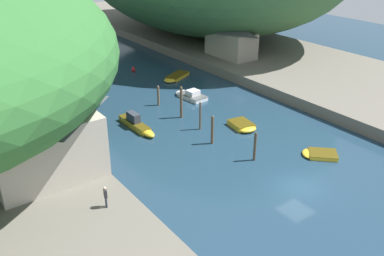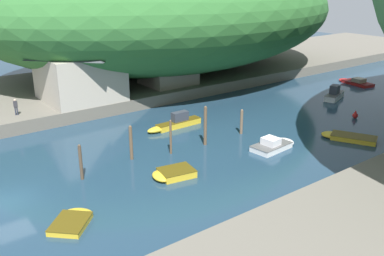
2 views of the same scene
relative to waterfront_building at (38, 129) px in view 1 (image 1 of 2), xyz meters
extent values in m
plane|color=#1E384C|center=(16.93, 17.27, -5.10)|extent=(130.00, 130.00, 0.00)
cube|color=#666056|center=(40.68, 17.27, -4.41)|extent=(22.00, 120.00, 1.37)
cube|color=#B2A899|center=(0.00, 0.00, -1.19)|extent=(8.31, 8.00, 5.08)
pyramid|color=#3D4247|center=(0.00, 0.00, 2.42)|extent=(8.98, 8.65, 2.13)
cube|color=gray|center=(0.06, 12.00, -2.13)|extent=(5.49, 6.17, 3.20)
pyramid|color=#4C4C51|center=(0.06, 12.00, 0.02)|extent=(5.93, 6.66, 1.10)
cube|color=gray|center=(34.78, 16.86, -1.79)|extent=(4.13, 7.82, 3.88)
pyramid|color=#4C4C51|center=(34.78, 16.86, 0.93)|extent=(4.47, 8.45, 1.55)
cube|color=white|center=(14.66, 27.48, -4.76)|extent=(2.67, 4.32, 0.68)
ellipsoid|color=white|center=(13.97, 29.41, -4.76)|extent=(1.92, 2.37, 0.68)
cube|color=#525252|center=(14.66, 27.48, -4.41)|extent=(2.73, 4.40, 0.03)
cube|color=#333842|center=(14.70, 27.36, -3.87)|extent=(1.39, 1.67, 1.11)
cube|color=gold|center=(11.51, 5.56, -4.80)|extent=(1.21, 5.06, 0.59)
ellipsoid|color=gold|center=(11.56, 3.04, -4.80)|extent=(1.10, 2.54, 0.59)
cube|color=#4C3E0E|center=(11.51, 5.56, -4.49)|extent=(1.23, 5.17, 0.03)
cube|color=#333842|center=(11.50, 5.72, -4.02)|extent=(0.81, 1.78, 0.99)
cube|color=red|center=(12.08, 36.63, -4.92)|extent=(4.52, 2.56, 0.36)
ellipsoid|color=red|center=(9.95, 36.92, -4.92)|extent=(2.38, 2.17, 0.36)
cube|color=#450A0A|center=(12.08, 36.63, -4.72)|extent=(4.61, 2.61, 0.03)
cube|color=#9E937F|center=(12.21, 36.61, -4.45)|extent=(1.68, 1.59, 0.58)
cube|color=gold|center=(22.72, -10.61, -4.92)|extent=(3.24, 3.23, 0.35)
ellipsoid|color=gold|center=(21.81, -9.73, -4.92)|extent=(2.26, 2.27, 0.35)
cube|color=#4C3E0E|center=(22.72, -10.61, -4.73)|extent=(3.30, 3.29, 0.03)
cube|color=gold|center=(20.83, -1.22, -4.83)|extent=(2.46, 2.90, 0.53)
ellipsoid|color=gold|center=(20.61, -2.50, -4.83)|extent=(2.14, 1.61, 0.53)
cube|color=#4C3E0E|center=(20.83, -1.22, -4.55)|extent=(2.51, 2.96, 0.03)
cube|color=gold|center=(24.65, 16.62, -4.88)|extent=(4.41, 3.45, 0.44)
ellipsoid|color=gold|center=(22.85, 15.72, -4.88)|extent=(2.58, 2.46, 0.44)
cube|color=#4C3E0E|center=(24.65, 16.62, -4.64)|extent=(4.50, 3.52, 0.03)
cube|color=white|center=(21.52, 8.68, -4.86)|extent=(2.35, 3.81, 0.48)
ellipsoid|color=white|center=(21.35, 10.50, -4.86)|extent=(2.08, 1.99, 0.48)
cube|color=#525252|center=(21.52, 8.68, -4.60)|extent=(2.40, 3.89, 0.03)
cube|color=silver|center=(21.53, 8.57, -4.29)|extent=(1.53, 1.40, 0.66)
cylinder|color=#4C3D2D|center=(16.94, -7.35, -3.74)|extent=(0.25, 0.25, 2.71)
sphere|color=#4C3D2D|center=(16.94, -7.35, -2.34)|extent=(0.23, 0.23, 0.23)
cylinder|color=brown|center=(15.87, -2.42, -3.68)|extent=(0.28, 0.28, 2.85)
sphere|color=brown|center=(15.87, -2.42, -2.19)|extent=(0.26, 0.26, 0.26)
cylinder|color=brown|center=(16.89, 0.93, -3.60)|extent=(0.21, 0.21, 2.99)
sphere|color=brown|center=(16.89, 0.93, -2.07)|extent=(0.19, 0.19, 0.19)
cylinder|color=brown|center=(17.04, 4.65, -3.33)|extent=(0.29, 0.29, 3.54)
sphere|color=brown|center=(17.04, 4.65, -1.50)|extent=(0.26, 0.26, 0.26)
cylinder|color=brown|center=(16.90, 9.31, -3.93)|extent=(0.29, 0.29, 2.33)
sphere|color=brown|center=(16.90, 9.31, -2.71)|extent=(0.26, 0.26, 0.26)
sphere|color=red|center=(20.82, 22.67, -4.80)|extent=(0.61, 0.61, 0.61)
cone|color=red|center=(20.82, 22.67, -4.34)|extent=(0.30, 0.30, 0.30)
cylinder|color=#282D3D|center=(1.86, -7.88, -3.30)|extent=(0.13, 0.13, 0.85)
cylinder|color=#282D3D|center=(1.91, -7.71, -3.30)|extent=(0.13, 0.13, 0.85)
cube|color=#2D2D33|center=(1.88, -7.80, -2.57)|extent=(0.32, 0.43, 0.62)
sphere|color=beige|center=(1.88, -7.80, -2.15)|extent=(0.22, 0.22, 0.22)
camera|label=1|loc=(-8.05, -31.97, 14.60)|focal=40.00mm
camera|label=2|loc=(45.69, -18.37, 9.66)|focal=40.00mm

